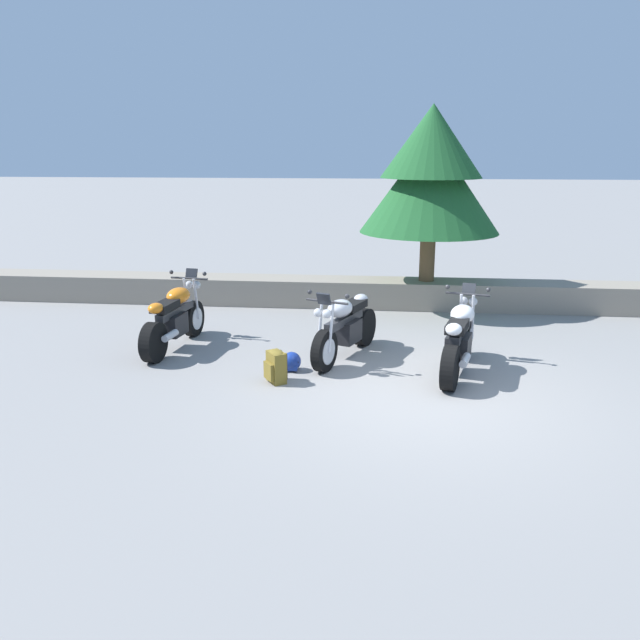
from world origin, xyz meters
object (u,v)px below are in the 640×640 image
object	(u,v)px
motorcycle_orange_near_left	(175,319)
rider_backpack	(276,366)
rider_helmet	(291,362)
motorcycle_white_far_right	(460,340)
pine_tree_far_left	(431,172)
motorcycle_silver_centre	(345,328)

from	to	relation	value
motorcycle_orange_near_left	rider_backpack	distance (m)	2.37
rider_helmet	motorcycle_orange_near_left	bearing A→B (deg)	155.81
motorcycle_white_far_right	pine_tree_far_left	distance (m)	4.51
motorcycle_orange_near_left	pine_tree_far_left	distance (m)	5.72
rider_helmet	pine_tree_far_left	size ratio (longest dim) A/B	0.08
motorcycle_silver_centre	motorcycle_white_far_right	xyz separation A→B (m)	(1.69, -0.49, 0.00)
motorcycle_white_far_right	rider_backpack	xyz separation A→B (m)	(-2.56, -0.68, -0.24)
motorcycle_white_far_right	rider_backpack	size ratio (longest dim) A/B	4.33
rider_backpack	motorcycle_white_far_right	bearing A→B (deg)	14.91
rider_backpack	pine_tree_far_left	bearing A→B (deg)	63.36
motorcycle_orange_near_left	pine_tree_far_left	size ratio (longest dim) A/B	0.60
motorcycle_orange_near_left	rider_helmet	size ratio (longest dim) A/B	7.37
pine_tree_far_left	motorcycle_silver_centre	bearing A→B (deg)	-112.67
motorcycle_orange_near_left	motorcycle_white_far_right	xyz separation A→B (m)	(4.45, -0.72, 0.00)
pine_tree_far_left	rider_backpack	bearing A→B (deg)	-116.64
motorcycle_silver_centre	rider_helmet	xyz separation A→B (m)	(-0.73, -0.67, -0.35)
motorcycle_orange_near_left	rider_backpack	xyz separation A→B (m)	(1.89, -1.41, -0.24)
motorcycle_orange_near_left	rider_backpack	bearing A→B (deg)	-36.69
motorcycle_silver_centre	rider_backpack	world-z (taller)	motorcycle_silver_centre
motorcycle_orange_near_left	rider_helmet	distance (m)	2.26
motorcycle_white_far_right	motorcycle_silver_centre	bearing A→B (deg)	163.95
motorcycle_orange_near_left	pine_tree_far_left	xyz separation A→B (m)	(4.20, 3.19, 2.21)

